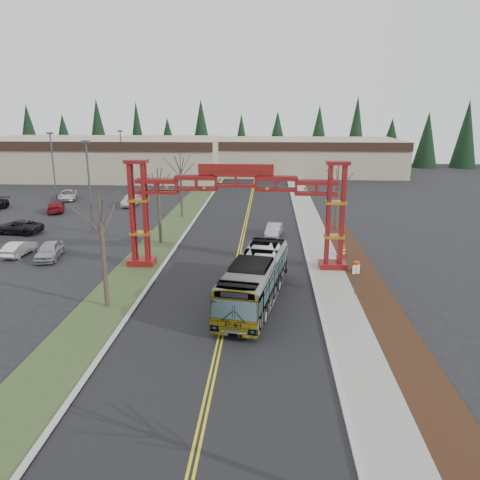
# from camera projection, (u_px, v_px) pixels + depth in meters

# --- Properties ---
(ground) EXTENTS (200.00, 200.00, 0.00)m
(ground) POSITION_uv_depth(u_px,v_px,m) (209.00, 391.00, 21.90)
(ground) COLOR black
(ground) RESTS_ON ground
(road) EXTENTS (12.00, 110.00, 0.02)m
(road) POSITION_uv_depth(u_px,v_px,m) (241.00, 244.00, 45.94)
(road) COLOR black
(road) RESTS_ON ground
(lane_line_left) EXTENTS (0.12, 100.00, 0.01)m
(lane_line_left) POSITION_uv_depth(u_px,v_px,m) (240.00, 244.00, 45.94)
(lane_line_left) COLOR gold
(lane_line_left) RESTS_ON road
(lane_line_right) EXTENTS (0.12, 100.00, 0.01)m
(lane_line_right) POSITION_uv_depth(u_px,v_px,m) (242.00, 244.00, 45.93)
(lane_line_right) COLOR gold
(lane_line_right) RESTS_ON road
(curb_right) EXTENTS (0.30, 110.00, 0.15)m
(curb_right) POSITION_uv_depth(u_px,v_px,m) (304.00, 244.00, 45.55)
(curb_right) COLOR #ACACA7
(curb_right) RESTS_ON ground
(sidewalk_right) EXTENTS (2.60, 110.00, 0.14)m
(sidewalk_right) POSITION_uv_depth(u_px,v_px,m) (319.00, 245.00, 45.47)
(sidewalk_right) COLOR gray
(sidewalk_right) RESTS_ON ground
(landscape_strip) EXTENTS (2.60, 50.00, 0.12)m
(landscape_strip) POSITION_uv_depth(u_px,v_px,m) (381.00, 308.00, 30.89)
(landscape_strip) COLOR black
(landscape_strip) RESTS_ON ground
(grass_median) EXTENTS (4.00, 110.00, 0.08)m
(grass_median) POSITION_uv_depth(u_px,v_px,m) (161.00, 242.00, 46.41)
(grass_median) COLOR #324824
(grass_median) RESTS_ON ground
(curb_left) EXTENTS (0.30, 110.00, 0.15)m
(curb_left) POSITION_uv_depth(u_px,v_px,m) (179.00, 242.00, 46.29)
(curb_left) COLOR #ACACA7
(curb_left) RESTS_ON ground
(gateway_arch) EXTENTS (18.20, 1.60, 8.90)m
(gateway_arch) POSITION_uv_depth(u_px,v_px,m) (236.00, 197.00, 37.61)
(gateway_arch) COLOR #5D0C10
(gateway_arch) RESTS_ON ground
(retail_building_west) EXTENTS (46.00, 22.30, 7.50)m
(retail_building_west) POSITION_uv_depth(u_px,v_px,m) (103.00, 157.00, 91.90)
(retail_building_west) COLOR tan
(retail_building_west) RESTS_ON ground
(retail_building_east) EXTENTS (38.00, 20.30, 7.00)m
(retail_building_east) POSITION_uv_depth(u_px,v_px,m) (305.00, 156.00, 97.25)
(retail_building_east) COLOR tan
(retail_building_east) RESTS_ON ground
(conifer_treeline) EXTENTS (116.10, 5.60, 13.00)m
(conifer_treeline) POSITION_uv_depth(u_px,v_px,m) (259.00, 138.00, 108.63)
(conifer_treeline) COLOR black
(conifer_treeline) RESTS_ON ground
(transit_bus) EXTENTS (4.82, 12.16, 3.30)m
(transit_bus) POSITION_uv_depth(u_px,v_px,m) (255.00, 280.00, 31.52)
(transit_bus) COLOR #9C9DA3
(transit_bus) RESTS_ON ground
(silver_sedan) EXTENTS (1.99, 4.23, 1.34)m
(silver_sedan) POSITION_uv_depth(u_px,v_px,m) (274.00, 230.00, 48.65)
(silver_sedan) COLOR #A5A8AD
(silver_sedan) RESTS_ON ground
(parked_car_near_a) EXTENTS (2.56, 4.71, 1.52)m
(parked_car_near_a) POSITION_uv_depth(u_px,v_px,m) (49.00, 250.00, 41.23)
(parked_car_near_a) COLOR #A4A4AB
(parked_car_near_a) RESTS_ON ground
(parked_car_near_b) EXTENTS (1.63, 4.07, 1.32)m
(parked_car_near_b) POSITION_uv_depth(u_px,v_px,m) (19.00, 248.00, 42.27)
(parked_car_near_b) COLOR silver
(parked_car_near_b) RESTS_ON ground
(parked_car_near_c) EXTENTS (5.45, 2.97, 1.45)m
(parked_car_near_c) POSITION_uv_depth(u_px,v_px,m) (18.00, 227.00, 49.74)
(parked_car_near_c) COLOR black
(parked_car_near_c) RESTS_ON ground
(parked_car_mid_a) EXTENTS (3.62, 5.28, 1.42)m
(parked_car_mid_a) POSITION_uv_depth(u_px,v_px,m) (56.00, 207.00, 60.30)
(parked_car_mid_a) COLOR maroon
(parked_car_mid_a) RESTS_ON ground
(parked_car_far_a) EXTENTS (1.80, 4.55, 1.47)m
(parked_car_far_a) POSITION_uv_depth(u_px,v_px,m) (131.00, 201.00, 64.12)
(parked_car_far_a) COLOR #A9AAB1
(parked_car_far_a) RESTS_ON ground
(parked_car_far_b) EXTENTS (3.81, 5.60, 1.42)m
(parked_car_far_b) POSITION_uv_depth(u_px,v_px,m) (68.00, 195.00, 68.57)
(parked_car_far_b) COLOR silver
(parked_car_far_b) RESTS_ON ground
(bare_tree_median_near) EXTENTS (3.04, 3.04, 7.83)m
(bare_tree_median_near) POSITION_uv_depth(u_px,v_px,m) (101.00, 223.00, 29.69)
(bare_tree_median_near) COLOR #382D26
(bare_tree_median_near) RESTS_ON ground
(bare_tree_median_mid) EXTENTS (3.09, 3.09, 7.38)m
(bare_tree_median_mid) POSITION_uv_depth(u_px,v_px,m) (158.00, 190.00, 44.96)
(bare_tree_median_mid) COLOR #382D26
(bare_tree_median_mid) RESTS_ON ground
(bare_tree_median_far) EXTENTS (3.12, 3.12, 7.79)m
(bare_tree_median_far) POSITION_uv_depth(u_px,v_px,m) (181.00, 171.00, 56.17)
(bare_tree_median_far) COLOR #382D26
(bare_tree_median_far) RESTS_ON ground
(bare_tree_right_far) EXTENTS (3.02, 3.02, 7.07)m
(bare_tree_right_far) POSITION_uv_depth(u_px,v_px,m) (338.00, 184.00, 50.05)
(bare_tree_right_far) COLOR #382D26
(bare_tree_right_far) RESTS_ON ground
(light_pole_near) EXTENTS (0.84, 0.42, 9.70)m
(light_pole_near) POSITION_uv_depth(u_px,v_px,m) (89.00, 180.00, 49.37)
(light_pole_near) COLOR #3F3F44
(light_pole_near) RESTS_ON ground
(light_pole_mid) EXTENTS (0.84, 0.42, 9.68)m
(light_pole_mid) POSITION_uv_depth(u_px,v_px,m) (53.00, 161.00, 67.88)
(light_pole_mid) COLOR #3F3F44
(light_pole_mid) RESTS_ON ground
(light_pole_far) EXTENTS (0.82, 0.41, 9.42)m
(light_pole_far) POSITION_uv_depth(u_px,v_px,m) (121.00, 154.00, 80.72)
(light_pole_far) COLOR #3F3F44
(light_pole_far) RESTS_ON ground
(street_sign) EXTENTS (0.51, 0.18, 2.29)m
(street_sign) POSITION_uv_depth(u_px,v_px,m) (356.00, 274.00, 32.70)
(street_sign) COLOR #3F3F44
(street_sign) RESTS_ON ground
(barrel_south) EXTENTS (0.54, 0.54, 1.00)m
(barrel_south) POSITION_uv_depth(u_px,v_px,m) (356.00, 268.00, 37.54)
(barrel_south) COLOR red
(barrel_south) RESTS_ON ground
(barrel_mid) EXTENTS (0.51, 0.51, 0.94)m
(barrel_mid) POSITION_uv_depth(u_px,v_px,m) (339.00, 260.00, 39.51)
(barrel_mid) COLOR red
(barrel_mid) RESTS_ON ground
(barrel_north) EXTENTS (0.54, 0.54, 0.99)m
(barrel_north) POSITION_uv_depth(u_px,v_px,m) (342.00, 251.00, 42.07)
(barrel_north) COLOR red
(barrel_north) RESTS_ON ground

